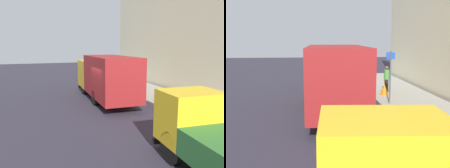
{
  "view_description": "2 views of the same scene",
  "coord_description": "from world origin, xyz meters",
  "views": [
    {
      "loc": [
        -4.41,
        -12.97,
        3.78
      ],
      "look_at": [
        0.87,
        1.47,
        1.22
      ],
      "focal_mm": 36.53,
      "sensor_mm": 36.0,
      "label": 1
    },
    {
      "loc": [
        -0.38,
        -10.64,
        3.45
      ],
      "look_at": [
        0.68,
        1.36,
        1.43
      ],
      "focal_mm": 43.44,
      "sensor_mm": 36.0,
      "label": 2
    }
  ],
  "objects": [
    {
      "name": "sidewalk",
      "position": [
        4.85,
        0.0,
        0.07
      ],
      "size": [
        3.69,
        30.0,
        0.14
      ],
      "primitive_type": "cube",
      "color": "#99968B",
      "rests_on": "ground"
    },
    {
      "name": "street_sign_post",
      "position": [
        3.48,
        2.76,
        1.73
      ],
      "size": [
        0.44,
        0.08,
        2.7
      ],
      "color": "#4C5156",
      "rests_on": "sidewalk"
    },
    {
      "name": "building_facade",
      "position": [
        7.19,
        0.0,
        6.12
      ],
      "size": [
        0.5,
        30.0,
        12.25
      ],
      "primitive_type": "cube",
      "color": "beige",
      "rests_on": "ground"
    },
    {
      "name": "traffic_cone_orange",
      "position": [
        3.75,
        4.86,
        0.48
      ],
      "size": [
        0.48,
        0.48,
        0.68
      ],
      "primitive_type": "cone",
      "color": "orange",
      "rests_on": "sidewalk"
    },
    {
      "name": "ground",
      "position": [
        0.0,
        0.0,
        0.0
      ],
      "size": [
        80.0,
        80.0,
        0.0
      ],
      "primitive_type": "plane",
      "color": "#2C2835"
    },
    {
      "name": "small_flatbed_truck",
      "position": [
        0.59,
        -8.07,
        1.11
      ],
      "size": [
        2.29,
        5.06,
        2.3
      ],
      "rotation": [
        0.0,
        0.0,
        -0.07
      ],
      "color": "yellow",
      "rests_on": "ground"
    },
    {
      "name": "pedestrian_walking",
      "position": [
        4.11,
        5.74,
        1.01
      ],
      "size": [
        0.45,
        0.45,
        1.63
      ],
      "rotation": [
        0.0,
        0.0,
        4.27
      ],
      "color": "black",
      "rests_on": "sidewalk"
    },
    {
      "name": "large_utility_truck",
      "position": [
        0.6,
        2.11,
        1.71
      ],
      "size": [
        2.66,
        8.53,
        3.13
      ],
      "rotation": [
        0.0,
        0.0,
        -0.03
      ],
      "color": "gold",
      "rests_on": "ground"
    }
  ]
}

